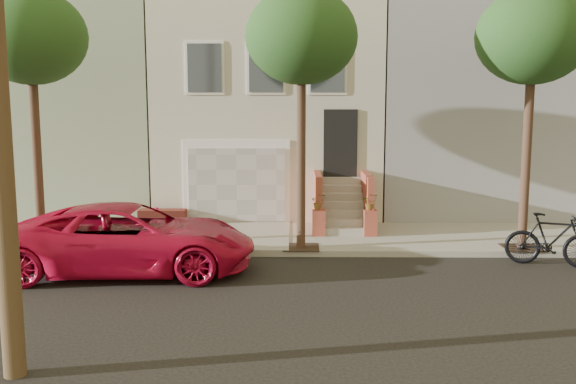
{
  "coord_description": "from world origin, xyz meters",
  "views": [
    {
      "loc": [
        0.84,
        -11.25,
        3.7
      ],
      "look_at": [
        0.69,
        3.0,
        1.68
      ],
      "focal_mm": 38.67,
      "sensor_mm": 36.0,
      "label": 1
    }
  ],
  "objects": [
    {
      "name": "ground",
      "position": [
        0.0,
        0.0,
        0.0
      ],
      "size": [
        90.0,
        90.0,
        0.0
      ],
      "primitive_type": "plane",
      "color": "black",
      "rests_on": "ground"
    },
    {
      "name": "sidewalk",
      "position": [
        0.0,
        5.35,
        0.07
      ],
      "size": [
        40.0,
        3.7,
        0.15
      ],
      "primitive_type": "cube",
      "color": "gray",
      "rests_on": "ground"
    },
    {
      "name": "house_row",
      "position": [
        0.0,
        11.19,
        3.64
      ],
      "size": [
        33.1,
        11.7,
        7.0
      ],
      "color": "beige",
      "rests_on": "sidewalk"
    },
    {
      "name": "tree_left",
      "position": [
        -5.5,
        3.9,
        5.26
      ],
      "size": [
        2.7,
        2.57,
        6.3
      ],
      "color": "#2D2116",
      "rests_on": "sidewalk"
    },
    {
      "name": "tree_mid",
      "position": [
        1.0,
        3.9,
        5.26
      ],
      "size": [
        2.7,
        2.57,
        6.3
      ],
      "color": "#2D2116",
      "rests_on": "sidewalk"
    },
    {
      "name": "tree_right",
      "position": [
        6.5,
        3.9,
        5.26
      ],
      "size": [
        2.7,
        2.57,
        6.3
      ],
      "color": "#2D2116",
      "rests_on": "sidewalk"
    },
    {
      "name": "pickup_truck",
      "position": [
        -2.79,
        2.08,
        0.76
      ],
      "size": [
        5.6,
        2.78,
        1.53
      ],
      "primitive_type": "imported",
      "rotation": [
        0.0,
        0.0,
        1.62
      ],
      "color": "#BB0C31",
      "rests_on": "ground"
    },
    {
      "name": "motorcycle",
      "position": [
        6.75,
        2.72,
        0.62
      ],
      "size": [
        2.12,
        1.25,
        1.23
      ],
      "primitive_type": "imported",
      "rotation": [
        0.0,
        0.0,
        1.22
      ],
      "color": "black",
      "rests_on": "ground"
    }
  ]
}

